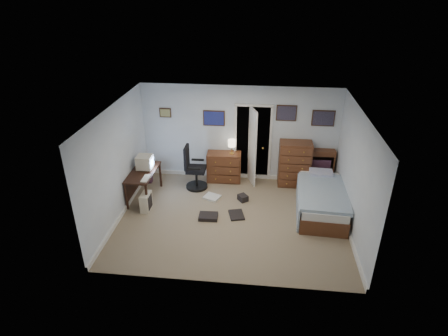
# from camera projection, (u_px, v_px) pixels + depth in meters

# --- Properties ---
(floor) EXTENTS (5.00, 4.00, 0.02)m
(floor) POSITION_uv_depth(u_px,v_px,m) (232.00, 219.00, 8.37)
(floor) COLOR #84735B
(floor) RESTS_ON ground
(computer_desk) EXTENTS (0.58, 1.22, 0.70)m
(computer_desk) POSITION_uv_depth(u_px,v_px,m) (140.00, 177.00, 8.96)
(computer_desk) COLOR #331811
(computer_desk) RESTS_ON floor
(crt_monitor) EXTENTS (0.37, 0.34, 0.34)m
(crt_monitor) POSITION_uv_depth(u_px,v_px,m) (145.00, 162.00, 8.93)
(crt_monitor) COLOR beige
(crt_monitor) RESTS_ON computer_desk
(keyboard) EXTENTS (0.14, 0.38, 0.02)m
(keyboard) POSITION_uv_depth(u_px,v_px,m) (146.00, 178.00, 8.55)
(keyboard) COLOR beige
(keyboard) RESTS_ON computer_desk
(pc_tower) EXTENTS (0.20, 0.40, 0.42)m
(pc_tower) POSITION_uv_depth(u_px,v_px,m) (146.00, 202.00, 8.59)
(pc_tower) COLOR beige
(pc_tower) RESTS_ON floor
(office_chair) EXTENTS (0.55, 0.56, 1.13)m
(office_chair) POSITION_uv_depth(u_px,v_px,m) (194.00, 172.00, 9.43)
(office_chair) COLOR black
(office_chair) RESTS_ON floor
(media_stack) EXTENTS (0.17, 0.17, 0.78)m
(media_stack) POSITION_uv_depth(u_px,v_px,m) (148.00, 169.00, 9.70)
(media_stack) COLOR maroon
(media_stack) RESTS_ON floor
(low_dresser) EXTENTS (0.90, 0.48, 0.78)m
(low_dresser) POSITION_uv_depth(u_px,v_px,m) (224.00, 167.00, 9.80)
(low_dresser) COLOR brown
(low_dresser) RESTS_ON floor
(table_lamp) EXTENTS (0.20, 0.20, 0.38)m
(table_lamp) POSITION_uv_depth(u_px,v_px,m) (232.00, 144.00, 9.48)
(table_lamp) COLOR gold
(table_lamp) RESTS_ON low_dresser
(doorway) EXTENTS (0.96, 1.12, 2.05)m
(doorway) POSITION_uv_depth(u_px,v_px,m) (253.00, 139.00, 9.90)
(doorway) COLOR black
(doorway) RESTS_ON floor
(tall_dresser) EXTENTS (0.81, 0.48, 1.18)m
(tall_dresser) POSITION_uv_depth(u_px,v_px,m) (295.00, 164.00, 9.51)
(tall_dresser) COLOR brown
(tall_dresser) RESTS_ON floor
(headboard_bookcase) EXTENTS (1.06, 0.31, 0.95)m
(headboard_bookcase) POSITION_uv_depth(u_px,v_px,m) (313.00, 166.00, 9.61)
(headboard_bookcase) COLOR brown
(headboard_bookcase) RESTS_ON floor
(bed) EXTENTS (1.17, 2.04, 0.65)m
(bed) POSITION_uv_depth(u_px,v_px,m) (321.00, 199.00, 8.50)
(bed) COLOR brown
(bed) RESTS_ON floor
(wall_posters) EXTENTS (4.38, 0.04, 0.60)m
(wall_posters) POSITION_uv_depth(u_px,v_px,m) (263.00, 116.00, 9.28)
(wall_posters) COLOR #331E11
(wall_posters) RESTS_ON floor
(floor_clutter) EXTENTS (1.13, 1.24, 0.15)m
(floor_clutter) POSITION_uv_depth(u_px,v_px,m) (222.00, 208.00, 8.68)
(floor_clutter) COLOR black
(floor_clutter) RESTS_ON floor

